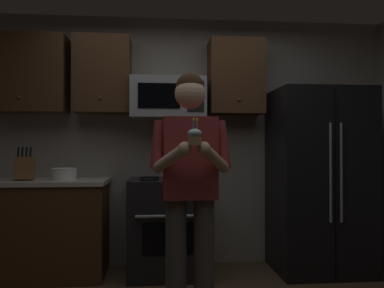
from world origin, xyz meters
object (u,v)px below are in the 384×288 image
object	(u,v)px
microwave	(168,98)
knife_block	(25,168)
cupcake	(195,137)
refrigerator	(319,180)
oven_range	(168,226)
bowl_large_white	(64,174)
person	(190,180)

from	to	relation	value
microwave	knife_block	distance (m)	1.51
knife_block	cupcake	world-z (taller)	cupcake
refrigerator	knife_block	bearing A→B (deg)	179.80
cupcake	oven_range	bearing A→B (deg)	95.05
oven_range	refrigerator	xyz separation A→B (m)	(1.50, -0.04, 0.44)
knife_block	bowl_large_white	size ratio (longest dim) A/B	1.33
refrigerator	microwave	bearing A→B (deg)	173.97
knife_block	bowl_large_white	distance (m)	0.35
person	knife_block	bearing A→B (deg)	144.91
bowl_large_white	person	xyz separation A→B (m)	(1.11, -1.05, 0.02)
bowl_large_white	person	distance (m)	1.53
oven_range	person	size ratio (longest dim) A/B	0.53
oven_range	knife_block	size ratio (longest dim) A/B	2.91
microwave	knife_block	xyz separation A→B (m)	(-1.34, -0.15, -0.69)
bowl_large_white	cupcake	xyz separation A→B (m)	(1.11, -1.38, 0.31)
microwave	cupcake	world-z (taller)	microwave
bowl_large_white	knife_block	bearing A→B (deg)	-175.86
refrigerator	knife_block	world-z (taller)	refrigerator
knife_block	person	world-z (taller)	person
oven_range	microwave	distance (m)	1.26
oven_range	refrigerator	size ratio (longest dim) A/B	0.52
refrigerator	person	bearing A→B (deg)	-143.60
knife_block	person	distance (m)	1.78
microwave	bowl_large_white	xyz separation A→B (m)	(-0.99, -0.12, -0.74)
bowl_large_white	person	world-z (taller)	person
bowl_large_white	person	bearing A→B (deg)	-43.43
microwave	oven_range	bearing A→B (deg)	-90.02
oven_range	refrigerator	bearing A→B (deg)	-1.50
oven_range	person	distance (m)	1.19
microwave	refrigerator	bearing A→B (deg)	-6.03
refrigerator	knife_block	distance (m)	2.84
oven_range	person	xyz separation A→B (m)	(0.12, -1.05, 0.53)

